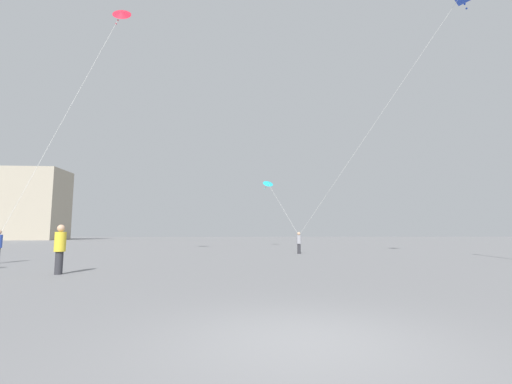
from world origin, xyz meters
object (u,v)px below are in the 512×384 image
Objects in this scene: person_in_yellow at (60,247)px; person_in_grey at (299,242)px; kite_crimson_diamond at (121,15)px; kite_cobalt_delta at (456,3)px; building_left_hall at (2,204)px; kite_cyan_diamond at (268,184)px.

person_in_grey is (10.75, 12.62, -0.12)m from person_in_yellow.
person_in_grey is at bearing 18.78° from kite_crimson_diamond.
person_in_grey is at bearing 40.79° from person_in_yellow.
building_left_hall is at bearing 136.06° from kite_cobalt_delta.
building_left_hall is at bearing 143.88° from kite_cyan_diamond.
kite_cyan_diamond is (-1.28, 13.52, 6.18)m from person_in_grey.
person_in_grey is 14.92m from kite_cyan_diamond.
kite_cyan_diamond is 1.07× the size of kite_cobalt_delta.
person_in_grey is 80.39m from building_left_hall.
kite_cyan_diamond is at bearing 112.02° from kite_cobalt_delta.
kite_crimson_diamond is 75.37m from building_left_hall.
person_in_yellow is 82.92m from building_left_hall.
kite_crimson_diamond is (-19.63, 4.18, 1.61)m from kite_cobalt_delta.
kite_cobalt_delta is 0.50× the size of building_left_hall.
kite_cobalt_delta is (18.28, 4.33, 13.00)m from person_in_yellow.
kite_cobalt_delta reaches higher than person_in_yellow.
building_left_hall is (-56.89, 41.52, 0.87)m from kite_cyan_diamond.
building_left_hall reaches higher than kite_cyan_diamond.
kite_crimson_diamond reaches higher than person_in_yellow.
person_in_yellow is 28.45m from kite_cyan_diamond.
person_in_yellow reaches higher than person_in_grey.
kite_crimson_diamond is at bearing 167.97° from kite_cobalt_delta.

